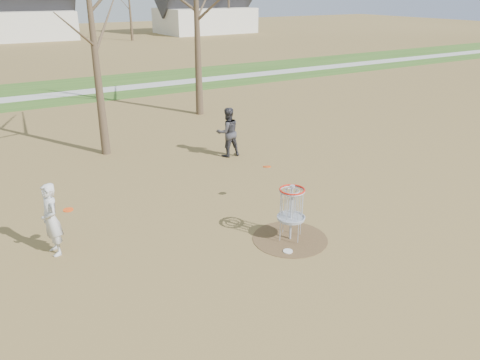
# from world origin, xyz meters

# --- Properties ---
(ground) EXTENTS (160.00, 160.00, 0.00)m
(ground) POSITION_xyz_m (0.00, 0.00, 0.00)
(ground) COLOR brown
(ground) RESTS_ON ground
(green_band) EXTENTS (160.00, 8.00, 0.01)m
(green_band) POSITION_xyz_m (0.00, 21.00, 0.01)
(green_band) COLOR #2D5119
(green_band) RESTS_ON ground
(footpath) EXTENTS (160.00, 1.50, 0.01)m
(footpath) POSITION_xyz_m (0.00, 20.00, 0.01)
(footpath) COLOR #9E9E99
(footpath) RESTS_ON green_band
(dirt_circle) EXTENTS (1.80, 1.80, 0.01)m
(dirt_circle) POSITION_xyz_m (0.00, 0.00, 0.01)
(dirt_circle) COLOR #47331E
(dirt_circle) RESTS_ON ground
(player_standing) EXTENTS (0.49, 0.66, 1.68)m
(player_standing) POSITION_xyz_m (-4.93, 2.19, 0.84)
(player_standing) COLOR silver
(player_standing) RESTS_ON ground
(player_throwing) EXTENTS (0.90, 0.73, 1.76)m
(player_throwing) POSITION_xyz_m (1.68, 6.01, 0.88)
(player_throwing) COLOR #333237
(player_throwing) RESTS_ON ground
(disc_grounded) EXTENTS (0.22, 0.22, 0.02)m
(disc_grounded) POSITION_xyz_m (-0.40, -0.46, 0.02)
(disc_grounded) COLOR silver
(disc_grounded) RESTS_ON dirt_circle
(discs_in_play) EXTENTS (5.38, 0.32, 0.10)m
(discs_in_play) POSITION_xyz_m (-1.87, 1.97, 1.09)
(discs_in_play) COLOR #E3400B
(discs_in_play) RESTS_ON ground
(disc_golf_basket) EXTENTS (0.64, 0.64, 1.35)m
(disc_golf_basket) POSITION_xyz_m (0.00, 0.00, 0.91)
(disc_golf_basket) COLOR #9EA3AD
(disc_golf_basket) RESTS_ON ground
(houses_row) EXTENTS (56.51, 10.01, 7.26)m
(houses_row) POSITION_xyz_m (4.32, 52.56, 3.52)
(houses_row) COLOR silver
(houses_row) RESTS_ON ground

